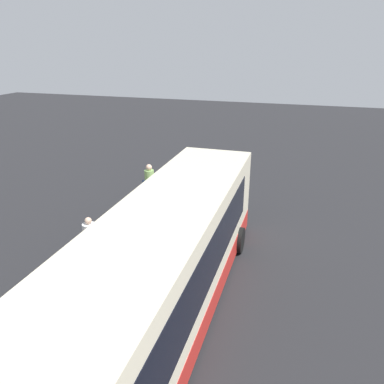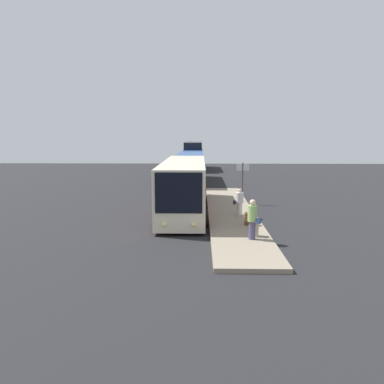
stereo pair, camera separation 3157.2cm
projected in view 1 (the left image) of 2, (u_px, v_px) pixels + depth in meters
The scene contains 7 objects.
ground at pixel (177, 301), 11.00m from camera, with size 80.00×80.00×0.00m, color #232326.
platform at pixel (87, 281), 11.79m from camera, with size 20.00×2.82×0.19m.
bus_lead at pixel (164, 268), 9.76m from camera, with size 11.97×2.86×3.23m.
passenger_boarding at pixel (149, 182), 17.01m from camera, with size 0.61×0.70×1.83m.
passenger_waiting at pixel (90, 238), 12.48m from camera, with size 0.44×0.61×1.57m.
suitcase at pixel (141, 199), 16.87m from camera, with size 0.38×0.20×0.92m.
trash_bin at pixel (119, 220), 14.90m from camera, with size 0.44×0.44×0.65m.
Camera 1 is at (-8.49, -3.07, 7.07)m, focal length 35.00 mm.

